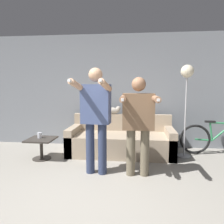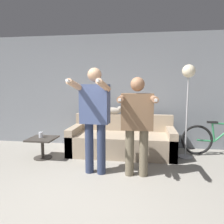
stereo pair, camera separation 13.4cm
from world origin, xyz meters
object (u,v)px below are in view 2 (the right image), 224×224
at_px(floor_lamp, 188,82).
at_px(cup, 41,135).
at_px(side_table, 42,143).
at_px(person_right, 137,119).
at_px(couch, 122,141).
at_px(bicycle, 220,140).
at_px(cat, 113,110).
at_px(person_left, 95,113).

bearing_deg(floor_lamp, cup, -171.40).
xyz_separation_m(side_table, cup, (-0.04, 0.04, 0.16)).
bearing_deg(person_right, cup, 159.99).
height_order(couch, side_table, couch).
height_order(person_right, side_table, person_right).
relative_size(couch, side_table, 4.21).
bearing_deg(bicycle, person_right, -142.88).
relative_size(floor_lamp, cup, 16.91).
relative_size(cat, cup, 4.97).
bearing_deg(couch, person_right, -72.45).
bearing_deg(person_right, bicycle, 35.01).
distance_m(person_left, person_right, 0.68).
bearing_deg(side_table, couch, 18.86).
distance_m(person_left, cup, 1.49).
bearing_deg(person_left, side_table, 159.47).
bearing_deg(person_right, cat, 110.12).
relative_size(cat, side_table, 1.05).
relative_size(cat, bicycle, 0.35).
bearing_deg(bicycle, cat, 174.95).
height_order(person_left, cup, person_left).
bearing_deg(couch, cat, 125.10).
bearing_deg(bicycle, couch, -175.76).
xyz_separation_m(couch, person_right, (0.35, -1.10, 0.65)).
relative_size(couch, floor_lamp, 1.18).
xyz_separation_m(cat, cup, (-1.32, -0.83, -0.41)).
distance_m(person_right, cat, 1.57).
bearing_deg(couch, side_table, -161.14).
height_order(person_left, side_table, person_left).
distance_m(person_right, cup, 2.06).
relative_size(couch, bicycle, 1.41).
bearing_deg(bicycle, floor_lamp, -164.26).
distance_m(couch, person_left, 1.37).
bearing_deg(cup, side_table, -39.35).
bearing_deg(person_right, person_left, 177.76).
height_order(person_left, bicycle, person_left).
distance_m(couch, person_right, 1.33).
bearing_deg(person_right, floor_lamp, 46.07).
relative_size(cat, floor_lamp, 0.29).
height_order(cup, bicycle, bicycle).
bearing_deg(couch, cup, -162.80).
bearing_deg(couch, person_left, -106.53).
height_order(couch, floor_lamp, floor_lamp).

